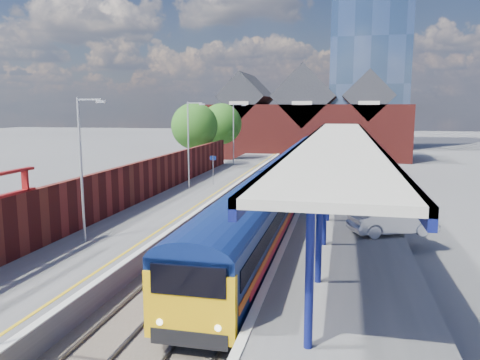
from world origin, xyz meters
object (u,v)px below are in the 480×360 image
(lamp_post_b, at_px, (83,161))
(parked_car_dark, at_px, (376,189))
(parked_car_silver, at_px, (393,220))
(train, at_px, (297,164))
(parked_car_blue, at_px, (358,184))
(lamp_post_d, at_px, (235,130))
(lamp_post_c, at_px, (190,139))
(platform_sign, at_px, (213,165))

(lamp_post_b, bearing_deg, parked_car_dark, 45.02)
(parked_car_silver, bearing_deg, train, -4.86)
(parked_car_dark, bearing_deg, parked_car_blue, 22.90)
(lamp_post_b, xyz_separation_m, parked_car_silver, (14.78, 4.70, -3.25))
(parked_car_blue, bearing_deg, lamp_post_d, 25.35)
(train, relative_size, parked_car_silver, 14.60)
(lamp_post_c, bearing_deg, parked_car_dark, -5.41)
(lamp_post_b, distance_m, platform_sign, 18.20)
(platform_sign, bearing_deg, parked_car_blue, -3.19)
(lamp_post_c, relative_size, parked_car_blue, 1.57)
(parked_car_silver, height_order, parked_car_blue, parked_car_silver)
(parked_car_blue, bearing_deg, parked_car_silver, 169.11)
(train, distance_m, lamp_post_d, 10.89)
(lamp_post_d, xyz_separation_m, parked_car_dark, (14.60, -17.38, -3.30))
(parked_car_dark, bearing_deg, lamp_post_c, 83.74)
(platform_sign, xyz_separation_m, parked_car_blue, (12.05, -0.67, -1.07))
(lamp_post_c, xyz_separation_m, platform_sign, (1.36, 2.00, -2.30))
(train, bearing_deg, lamp_post_d, 138.40)
(parked_car_silver, relative_size, parked_car_dark, 0.94)
(parked_car_silver, xyz_separation_m, parked_car_blue, (-1.37, 12.62, -0.12))
(train, distance_m, platform_sign, 9.58)
(parked_car_dark, xyz_separation_m, parked_car_blue, (-1.19, 2.71, -0.07))
(parked_car_dark, bearing_deg, train, 32.10)
(parked_car_blue, bearing_deg, parked_car_dark, -173.33)
(lamp_post_b, relative_size, lamp_post_d, 1.00)
(train, distance_m, parked_car_dark, 12.41)
(lamp_post_b, height_order, parked_car_silver, lamp_post_b)
(lamp_post_d, bearing_deg, lamp_post_c, -90.00)
(train, height_order, parked_car_blue, train)
(lamp_post_c, bearing_deg, lamp_post_b, -90.00)
(platform_sign, xyz_separation_m, parked_car_dark, (13.24, -3.38, -1.00))
(train, relative_size, platform_sign, 26.36)
(train, height_order, lamp_post_b, lamp_post_b)
(lamp_post_c, height_order, parked_car_blue, lamp_post_c)
(parked_car_silver, relative_size, parked_car_blue, 1.01)
(lamp_post_b, relative_size, lamp_post_c, 1.00)
(lamp_post_b, xyz_separation_m, lamp_post_c, (0.00, 16.00, 0.00))
(train, height_order, parked_car_dark, train)
(parked_car_blue, bearing_deg, platform_sign, 69.73)
(platform_sign, bearing_deg, parked_car_dark, -14.33)
(train, relative_size, parked_car_dark, 13.77)
(parked_car_blue, bearing_deg, lamp_post_b, 125.18)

